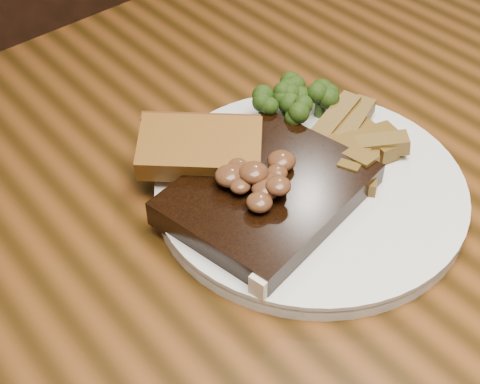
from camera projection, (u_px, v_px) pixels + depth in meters
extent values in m
cube|color=#532C10|center=(251.00, 237.00, 0.59)|extent=(1.60, 0.90, 0.04)
cylinder|color=black|center=(401.00, 98.00, 1.39)|extent=(0.07, 0.07, 0.71)
cube|color=black|center=(64.00, 145.00, 1.18)|extent=(0.43, 0.43, 0.04)
cylinder|color=black|center=(106.00, 155.00, 1.50)|extent=(0.04, 0.04, 0.39)
cylinder|color=black|center=(199.00, 233.00, 1.32)|extent=(0.04, 0.04, 0.39)
cylinder|color=black|center=(55.00, 326.00, 1.16)|extent=(0.04, 0.04, 0.39)
cube|color=black|center=(104.00, 77.00, 0.92)|extent=(0.41, 0.05, 0.42)
cylinder|color=silver|center=(310.00, 190.00, 0.60)|extent=(0.28, 0.28, 0.01)
cube|color=black|center=(269.00, 194.00, 0.57)|extent=(0.19, 0.16, 0.02)
cube|color=beige|center=(315.00, 234.00, 0.54)|extent=(0.15, 0.04, 0.02)
cube|color=brown|center=(201.00, 165.00, 0.59)|extent=(0.12, 0.11, 0.02)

